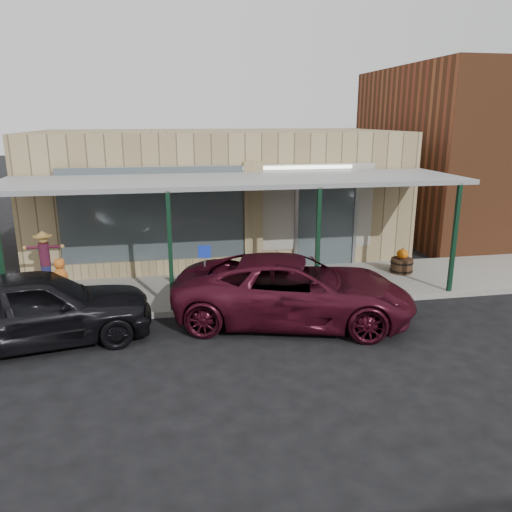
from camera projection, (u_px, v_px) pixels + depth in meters
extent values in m
plane|color=black|center=(263.00, 348.00, 10.39)|extent=(120.00, 120.00, 0.00)
cube|color=gray|center=(238.00, 288.00, 13.78)|extent=(40.00, 3.20, 0.15)
cube|color=tan|center=(218.00, 192.00, 17.59)|extent=(12.00, 6.00, 4.20)
cube|color=#4C585D|center=(154.00, 216.00, 14.28)|extent=(5.20, 0.06, 2.80)
cube|color=#4C585D|center=(326.00, 222.00, 15.42)|extent=(1.80, 0.06, 2.80)
cube|color=tan|center=(253.00, 219.00, 14.89)|extent=(0.55, 0.30, 3.40)
cube|color=tan|center=(157.00, 267.00, 14.74)|extent=(5.20, 0.30, 0.50)
cube|color=#A19B8E|center=(229.00, 210.00, 14.75)|extent=(9.00, 0.02, 2.60)
cube|color=white|center=(229.00, 169.00, 14.40)|extent=(7.50, 0.03, 0.10)
cube|color=gray|center=(237.00, 180.00, 12.98)|extent=(12.00, 3.00, 0.12)
cube|color=#10321F|center=(1.00, 261.00, 11.05)|extent=(0.10, 0.10, 2.95)
cube|color=#10321F|center=(170.00, 253.00, 11.69)|extent=(0.10, 0.10, 2.95)
cube|color=#10321F|center=(318.00, 246.00, 12.33)|extent=(0.10, 0.10, 2.95)
cube|color=#10321F|center=(454.00, 240.00, 12.98)|extent=(0.10, 0.10, 2.95)
cylinder|color=#442D1B|center=(48.00, 285.00, 13.12)|extent=(0.79, 0.79, 0.43)
cylinder|color=navy|center=(46.00, 271.00, 13.02)|extent=(0.29, 0.29, 0.33)
cylinder|color=maroon|center=(44.00, 254.00, 12.89)|extent=(0.32, 0.32, 0.60)
sphere|color=#D8B453|center=(43.00, 239.00, 12.78)|extent=(0.24, 0.24, 0.24)
cone|color=#D8B453|center=(42.00, 234.00, 12.75)|extent=(0.39, 0.39, 0.15)
cylinder|color=#442D1B|center=(402.00, 265.00, 14.88)|extent=(0.82, 0.82, 0.43)
ellipsoid|color=orange|center=(402.00, 254.00, 14.79)|extent=(0.34, 0.34, 0.28)
cylinder|color=#4C471E|center=(403.00, 249.00, 14.74)|extent=(0.04, 0.04, 0.06)
cylinder|color=gray|center=(205.00, 281.00, 12.29)|extent=(0.04, 0.04, 1.18)
cube|color=#1A38C5|center=(204.00, 252.00, 12.09)|extent=(0.31, 0.08, 0.31)
imported|color=black|center=(35.00, 308.00, 10.37)|extent=(5.00, 2.71, 1.61)
ellipsoid|color=#E05D27|center=(60.00, 277.00, 11.18)|extent=(0.33, 0.28, 0.42)
sphere|color=#E05D27|center=(59.00, 264.00, 11.14)|extent=(0.24, 0.24, 0.24)
cylinder|color=#19741D|center=(60.00, 270.00, 11.14)|extent=(0.16, 0.16, 0.02)
imported|color=#420D1B|center=(294.00, 290.00, 11.59)|extent=(5.98, 3.90, 1.53)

